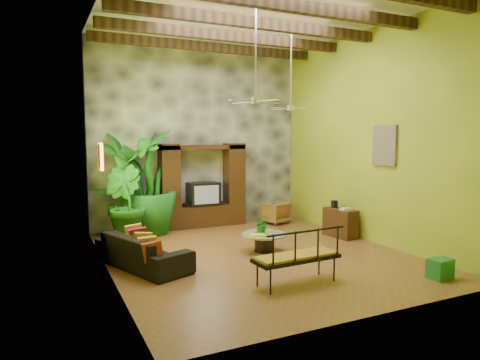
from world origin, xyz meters
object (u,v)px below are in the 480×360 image
ceiling_fan_front (256,90)px  tall_plant_a (122,184)px  tall_plant_b (124,204)px  side_console (340,223)px  tall_plant_c (148,182)px  ceiling_fan_back (291,100)px  wicker_armchair (276,213)px  green_bin (440,268)px  entertainment_center (203,192)px  sofa (143,251)px  iron_bench (299,254)px  coffee_table (264,240)px

ceiling_fan_front → tall_plant_a: bearing=120.2°
tall_plant_b → side_console: tall_plant_b is taller
tall_plant_c → ceiling_fan_back: bearing=-28.1°
tall_plant_a → wicker_armchair: bearing=-5.8°
tall_plant_c → green_bin: 6.95m
ceiling_fan_back → tall_plant_b: bearing=165.1°
ceiling_fan_back → tall_plant_c: size_ratio=0.70×
tall_plant_a → tall_plant_c: (0.62, -0.15, 0.02)m
entertainment_center → wicker_armchair: bearing=-14.3°
tall_plant_b → side_console: 5.29m
green_bin → sofa: bearing=147.7°
tall_plant_a → iron_bench: size_ratio=1.68×
sofa → iron_bench: (2.15, -2.15, 0.22)m
iron_bench → green_bin: iron_bench is taller
iron_bench → tall_plant_a: bearing=108.5°
tall_plant_c → coffee_table: 3.53m
ceiling_fan_front → side_console: size_ratio=2.12×
coffee_table → green_bin: (1.99, -2.86, -0.08)m
tall_plant_a → coffee_table: tall_plant_a is taller
sofa → coffee_table: (2.62, -0.06, -0.06)m
wicker_armchair → tall_plant_a: (-4.23, 0.43, 1.00)m
tall_plant_c → sofa: bearing=-105.6°
ceiling_fan_back → ceiling_fan_front: bearing=-138.4°
iron_bench → ceiling_fan_back: bearing=57.6°
tall_plant_c → ceiling_fan_front: bearing=-67.3°
green_bin → entertainment_center: bearing=111.0°
ceiling_fan_back → iron_bench: size_ratio=1.19×
ceiling_fan_back → tall_plant_a: 4.72m
coffee_table → side_console: size_ratio=1.10×
sofa → side_console: size_ratio=2.47×
green_bin → coffee_table: bearing=124.9°
entertainment_center → coffee_table: 3.14m
tall_plant_a → side_console: size_ratio=2.98×
side_console → coffee_table: bearing=-176.7°
coffee_table → iron_bench: bearing=-102.6°
iron_bench → wicker_armchair: bearing=61.2°
entertainment_center → wicker_armchair: (2.02, -0.51, -0.66)m
sofa → tall_plant_c: bearing=-36.7°
ceiling_fan_front → tall_plant_c: 4.13m
entertainment_center → ceiling_fan_front: (-0.20, -3.54, 2.44)m
ceiling_fan_back → wicker_armchair: bearing=73.4°
ceiling_fan_back → tall_plant_b: ceiling_fan_back is taller
ceiling_fan_front → coffee_table: bearing=46.2°
entertainment_center → tall_plant_c: (-1.58, -0.24, 0.36)m
coffee_table → tall_plant_a: bearing=130.0°
wicker_armchair → tall_plant_a: tall_plant_a is taller
ceiling_fan_back → tall_plant_c: bearing=151.9°
sofa → tall_plant_c: 3.03m
ceiling_fan_front → ceiling_fan_back: same height
ceiling_fan_front → tall_plant_c: (-1.38, 3.30, -2.08)m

